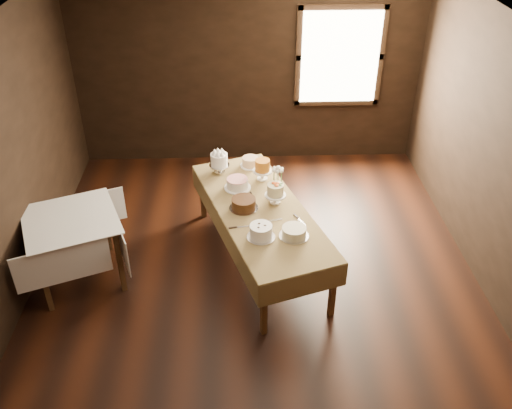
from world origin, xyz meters
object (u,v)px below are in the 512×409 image
Objects in this scene: cake_server_a at (276,220)px; cake_server_d at (275,193)px; cake_lattice at (237,184)px; cake_server_c at (251,195)px; side_table at (72,226)px; cake_swirl at (261,232)px; cake_speckled at (250,162)px; cake_server_b at (302,222)px; cake_cream at (294,232)px; cake_chocolate at (244,204)px; cake_server_e at (244,227)px; flower_vase at (277,188)px; cake_flowers at (275,194)px; display_table at (260,212)px; cake_caramel at (262,171)px; cake_meringue at (219,164)px.

cake_server_a and cake_server_d have the same top height.
cake_lattice is at bearing 106.44° from cake_server_a.
cake_lattice is 0.24m from cake_server_c.
side_table is 2.19m from cake_server_a.
cake_server_d is (0.20, 0.85, -0.07)m from cake_swirl.
cake_speckled is at bearing -9.15° from cake_server_c.
cake_cream is at bearing -49.41° from cake_server_b.
cake_speckled is 0.96m from cake_chocolate.
cake_server_a is at bearing 8.83° from cake_server_e.
side_table is at bearing 96.22° from cake_server_c.
flower_vase is (-0.22, 0.61, 0.06)m from cake_server_b.
cake_server_e is (-0.17, 0.20, -0.07)m from cake_swirl.
cake_flowers is (0.36, 0.11, 0.05)m from cake_chocolate.
cake_chocolate reaches higher than cake_server_a.
cake_server_a reaches higher than display_table.
cake_flowers reaches higher than cake_server_c.
cake_flowers is 1.10× the size of cake_server_c.
display_table is 0.41m from flower_vase.
cake_lattice is 1.01m from cake_swirl.
cake_server_e is at bearing -103.99° from cake_caramel.
cake_server_b and cake_server_d have the same top height.
cake_server_c is 1.00× the size of cake_server_d.
side_table is at bearing 107.11° from cake_server_d.
cake_speckled reaches higher than cake_server_b.
cake_cream is 0.28m from cake_server_b.
cake_chocolate reaches higher than cake_cream.
display_table is at bearing -169.83° from cake_server_c.
cake_swirl is at bearing -93.52° from cake_caramel.
cake_server_c is at bearing 117.23° from cake_cream.
cake_lattice reaches higher than cake_server_b.
display_table is 0.64m from cake_cream.
cake_chocolate reaches higher than side_table.
display_table is 10.64× the size of cake_server_a.
cake_speckled is 1.22m from cake_server_a.
cake_lattice is at bearing 103.26° from cake_swirl.
flower_vase is at bearing 56.38° from display_table.
cake_speckled reaches higher than cake_server_c.
cake_server_a is (0.34, -0.24, -0.06)m from cake_chocolate.
cake_caramel is 1.01m from cake_server_e.
cake_flowers is 0.74× the size of cake_cream.
flower_vase is at bearing -13.77° from cake_lattice.
cake_cream reaches higher than cake_server_b.
cake_meringue is (1.57, 1.05, 0.14)m from side_table.
cake_speckled is at bearing 83.87° from cake_chocolate.
flower_vase is at bearing 69.68° from cake_server_a.
cake_lattice is 1.00m from cake_server_b.
cake_caramel is at bearing -30.34° from cake_server_c.
cake_caramel is (0.52, -0.19, -0.00)m from cake_meringue.
cake_server_b is 1.00× the size of cake_server_e.
cake_swirl is at bearing -72.98° from cake_chocolate.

